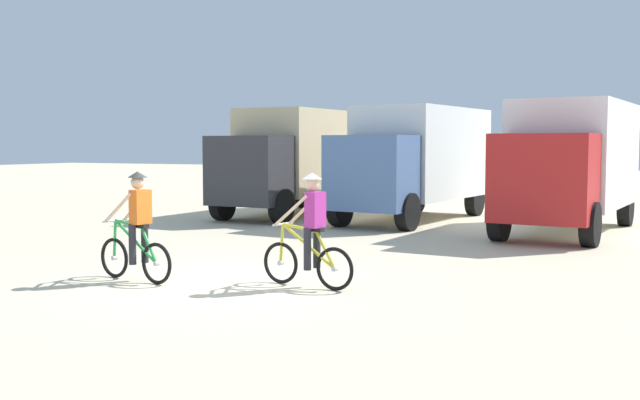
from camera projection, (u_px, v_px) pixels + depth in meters
ground_plane at (219, 284)px, 12.25m from camera, size 120.00×120.00×0.00m
box_truck_tan_camper at (297, 156)px, 24.31m from camera, size 2.65×6.84×3.35m
box_truck_white_box at (416, 157)px, 22.48m from camera, size 3.07×6.96×3.35m
box_truck_avon_van at (571, 159)px, 19.41m from camera, size 2.92×6.92×3.35m
cyclist_orange_shirt at (137, 230)px, 12.46m from camera, size 1.71×0.55×1.82m
cyclist_cowboy_hat at (310, 234)px, 11.92m from camera, size 1.72×0.54×1.82m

